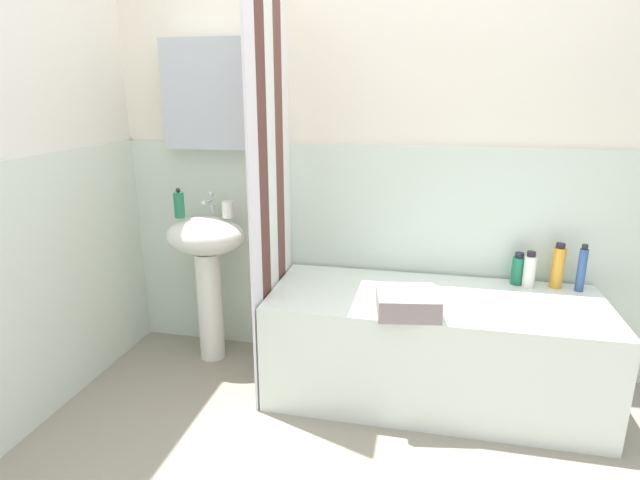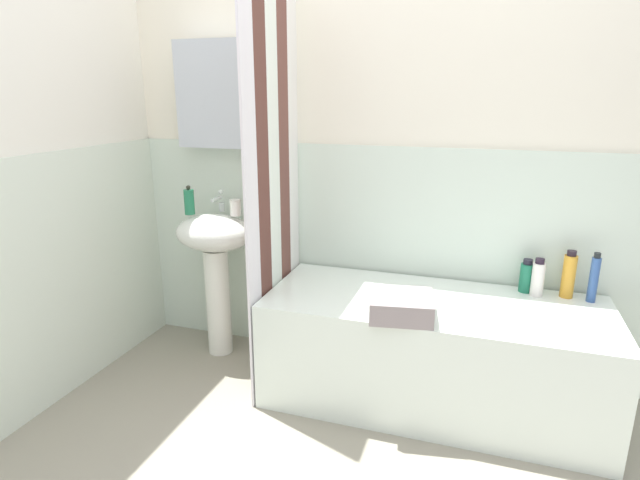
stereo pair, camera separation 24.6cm
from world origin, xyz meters
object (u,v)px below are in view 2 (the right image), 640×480
(toothbrush_cup, at_px, (235,207))
(towel_folded, at_px, (402,306))
(bathtub, at_px, (432,352))
(soap_dispenser, at_px, (189,202))
(lotion_bottle, at_px, (526,277))
(sink, at_px, (215,253))
(shampoo_bottle, at_px, (569,275))
(body_wash_bottle, at_px, (538,278))
(conditioner_bottle, at_px, (594,279))

(toothbrush_cup, distance_m, towel_folded, 1.08)
(bathtub, height_order, towel_folded, towel_folded)
(bathtub, relative_size, towel_folded, 5.93)
(soap_dispenser, distance_m, bathtub, 1.49)
(soap_dispenser, relative_size, lotion_bottle, 0.97)
(sink, relative_size, toothbrush_cup, 9.38)
(sink, relative_size, towel_folded, 3.09)
(bathtub, distance_m, towel_folded, 0.40)
(toothbrush_cup, xyz_separation_m, shampoo_bottle, (1.68, 0.09, -0.23))
(bathtub, height_order, body_wash_bottle, body_wash_bottle)
(bathtub, bearing_deg, lotion_bottle, 32.91)
(toothbrush_cup, relative_size, shampoo_bottle, 0.38)
(shampoo_bottle, distance_m, lotion_bottle, 0.19)
(toothbrush_cup, bearing_deg, bathtub, -8.37)
(soap_dispenser, bearing_deg, toothbrush_cup, 12.10)
(sink, relative_size, body_wash_bottle, 4.41)
(shampoo_bottle, bearing_deg, conditioner_bottle, -13.93)
(sink, xyz_separation_m, shampoo_bottle, (1.81, 0.12, 0.03))
(toothbrush_cup, height_order, body_wash_bottle, toothbrush_cup)
(lotion_bottle, bearing_deg, shampoo_bottle, -3.50)
(soap_dispenser, distance_m, lotion_bottle, 1.78)
(conditioner_bottle, xyz_separation_m, towel_folded, (-0.81, -0.44, -0.07))
(toothbrush_cup, bearing_deg, lotion_bottle, 3.76)
(soap_dispenser, height_order, body_wash_bottle, soap_dispenser)
(sink, bearing_deg, conditioner_bottle, 2.80)
(soap_dispenser, distance_m, shampoo_bottle, 1.96)
(soap_dispenser, bearing_deg, shampoo_bottle, 4.17)
(shampoo_bottle, height_order, body_wash_bottle, shampoo_bottle)
(sink, xyz_separation_m, towel_folded, (1.10, -0.34, -0.03))
(conditioner_bottle, bearing_deg, lotion_bottle, 172.70)
(shampoo_bottle, height_order, lotion_bottle, shampoo_bottle)
(bathtub, bearing_deg, soap_dispenser, 175.42)
(soap_dispenser, xyz_separation_m, conditioner_bottle, (2.04, 0.12, -0.25))
(toothbrush_cup, relative_size, lotion_bottle, 0.53)
(bathtub, distance_m, lotion_bottle, 0.59)
(shampoo_bottle, bearing_deg, bathtub, -156.90)
(towel_folded, bearing_deg, soap_dispenser, 165.36)
(soap_dispenser, distance_m, conditioner_bottle, 2.06)
(body_wash_bottle, height_order, lotion_bottle, body_wash_bottle)
(sink, distance_m, lotion_bottle, 1.63)
(conditioner_bottle, relative_size, body_wash_bottle, 1.28)
(conditioner_bottle, height_order, body_wash_bottle, conditioner_bottle)
(body_wash_bottle, bearing_deg, towel_folded, -142.81)
(toothbrush_cup, relative_size, towel_folded, 0.33)
(sink, distance_m, shampoo_bottle, 1.81)
(toothbrush_cup, height_order, conditioner_bottle, toothbrush_cup)
(lotion_bottle, bearing_deg, toothbrush_cup, -176.24)
(conditioner_bottle, xyz_separation_m, shampoo_bottle, (-0.10, 0.03, -0.00))
(bathtub, bearing_deg, shampoo_bottle, 23.10)
(conditioner_bottle, height_order, towel_folded, conditioner_bottle)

